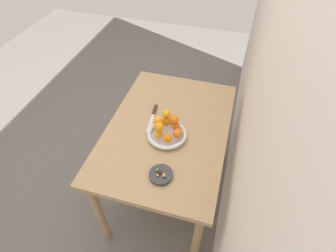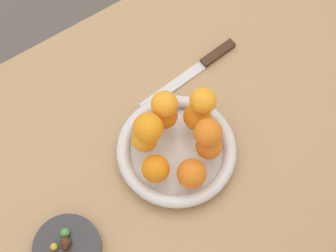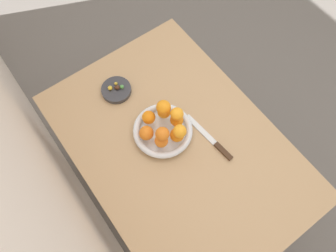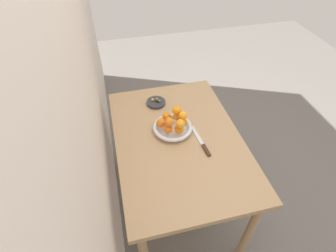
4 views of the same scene
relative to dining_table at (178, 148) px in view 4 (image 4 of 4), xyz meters
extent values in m
plane|color=slate|center=(0.00, 0.00, -0.65)|extent=(6.00, 6.00, 0.00)
cube|color=beige|center=(0.00, 0.47, 0.60)|extent=(4.00, 0.05, 2.50)
cube|color=tan|center=(0.00, 0.00, 0.07)|extent=(1.10, 0.76, 0.04)
cylinder|color=tan|center=(-0.49, -0.32, -0.30)|extent=(0.05, 0.05, 0.70)
cylinder|color=tan|center=(0.49, -0.32, -0.30)|extent=(0.05, 0.05, 0.70)
cylinder|color=tan|center=(0.49, 0.32, -0.30)|extent=(0.05, 0.05, 0.70)
cylinder|color=silver|center=(0.08, 0.02, 0.10)|extent=(0.20, 0.20, 0.01)
torus|color=silver|center=(0.08, 0.02, 0.12)|extent=(0.24, 0.24, 0.03)
cylinder|color=#333338|center=(0.36, 0.06, 0.10)|extent=(0.13, 0.13, 0.02)
sphere|color=orange|center=(0.09, 0.09, 0.16)|extent=(0.06, 0.06, 0.06)
sphere|color=orange|center=(0.03, 0.06, 0.15)|extent=(0.05, 0.05, 0.05)
sphere|color=orange|center=(0.01, -0.01, 0.16)|extent=(0.06, 0.06, 0.06)
sphere|color=orange|center=(0.06, -0.04, 0.16)|extent=(0.05, 0.05, 0.05)
sphere|color=orange|center=(0.12, -0.02, 0.15)|extent=(0.05, 0.05, 0.05)
sphere|color=orange|center=(0.14, 0.04, 0.16)|extent=(0.05, 0.05, 0.05)
sphere|color=orange|center=(0.06, -0.04, 0.21)|extent=(0.05, 0.05, 0.05)
sphere|color=orange|center=(0.12, -0.02, 0.21)|extent=(0.06, 0.06, 0.06)
sphere|color=orange|center=(0.00, -0.01, 0.21)|extent=(0.05, 0.05, 0.05)
sphere|color=orange|center=(0.03, 0.05, 0.21)|extent=(0.05, 0.05, 0.05)
sphere|color=gold|center=(0.37, 0.09, 0.12)|extent=(0.02, 0.02, 0.02)
sphere|color=gold|center=(0.38, 0.05, 0.12)|extent=(0.01, 0.01, 0.01)
sphere|color=#472819|center=(0.35, 0.06, 0.12)|extent=(0.02, 0.02, 0.02)
sphere|color=#472819|center=(0.36, 0.06, 0.12)|extent=(0.01, 0.01, 0.01)
sphere|color=#4C9947|center=(0.35, 0.04, 0.12)|extent=(0.02, 0.02, 0.02)
cube|color=#3F2819|center=(-0.14, -0.13, 0.10)|extent=(0.09, 0.03, 0.01)
cube|color=silver|center=(-0.01, -0.12, 0.09)|extent=(0.17, 0.04, 0.01)
camera|label=1|loc=(1.11, 0.32, 1.30)|focal=28.00mm
camera|label=2|loc=(0.30, 0.32, 1.09)|focal=55.00mm
camera|label=3|loc=(-0.37, 0.32, 1.33)|focal=35.00mm
camera|label=4|loc=(-1.05, 0.32, 1.25)|focal=28.00mm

